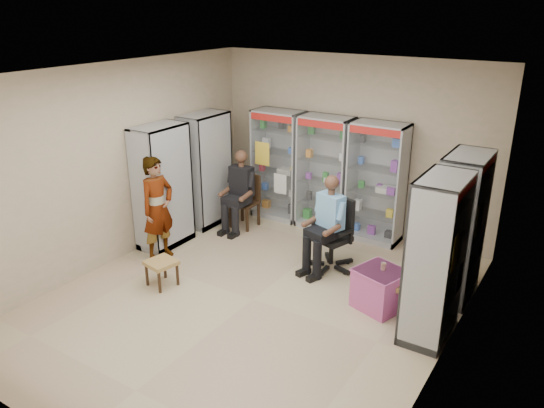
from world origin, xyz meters
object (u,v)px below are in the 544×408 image
Objects in this scene: cabinet_left_far at (206,170)px; wooden_chair at (244,202)px; cabinet_back_left at (278,165)px; office_chair at (332,234)px; woven_stool_a at (410,299)px; cabinet_back_mid at (325,174)px; seated_shopkeeper at (331,226)px; woven_stool_b at (162,273)px; cabinet_right_near at (435,259)px; cabinet_left_near at (162,187)px; pink_trunk at (380,289)px; cabinet_back_right at (376,183)px; standing_man at (158,208)px; cabinet_right_far at (460,227)px.

wooden_chair is at bearing 106.39° from cabinet_left_far.
wooden_chair is (-0.25, -0.73, -0.53)m from cabinet_back_left.
office_chair is 2.55× the size of woven_stool_a.
cabinet_back_mid reaches higher than office_chair.
woven_stool_b is (-1.77, -1.73, -0.50)m from seated_shopkeeper.
cabinet_left_near is (-4.46, 0.20, 0.00)m from cabinet_right_near.
pink_trunk is (-0.72, 0.24, -0.73)m from cabinet_right_near.
pink_trunk is at bearing 21.37° from woven_stool_b.
office_chair is at bearing -58.20° from cabinet_back_mid.
cabinet_back_right is at bearing 108.19° from cabinet_left_far.
woven_stool_a is at bearing -78.52° from standing_man.
cabinet_back_mid reaches higher than pink_trunk.
cabinet_left_far is (-4.46, 1.30, 0.00)m from cabinet_right_near.
cabinet_left_near is at bearing -179.46° from pink_trunk.
cabinet_back_right reaches higher than standing_man.
woven_stool_b is (0.24, -2.37, -0.28)m from wooden_chair.
cabinet_right_far is at bearing 29.09° from woven_stool_b.
woven_stool_b is (0.92, -1.07, -0.81)m from cabinet_left_near.
pink_trunk is at bearing -65.42° from cabinet_back_right.
cabinet_back_right reaches higher than office_chair.
cabinet_back_left is at bearing 71.10° from wooden_chair.
cabinet_left_far reaches higher than woven_stool_a.
woven_stool_a is (-0.33, 0.31, -0.79)m from cabinet_right_near.
cabinet_right_near is 1.05m from pink_trunk.
cabinet_left_near is at bearing -178.47° from woven_stool_a.
woven_stool_a is at bearing -5.56° from office_chair.
woven_stool_a is (4.13, 0.11, -0.79)m from cabinet_left_near.
office_chair is 0.66× the size of standing_man.
cabinet_back_mid is 1.50m from wooden_chair.
cabinet_right_near is at bearing -40.84° from cabinet_back_mid.
cabinet_back_right is 5.23× the size of woven_stool_b.
cabinet_left_far is 4.69× the size of woven_stool_a.
cabinet_back_right reaches higher than wooden_chair.
pink_trunk is at bearing -78.88° from standing_man.
office_chair is at bearing 147.01° from pink_trunk.
cabinet_right_near reaches higher than pink_trunk.
woven_stool_b is (0.92, -2.17, -0.81)m from cabinet_left_far.
cabinet_left_near is 0.53m from standing_man.
standing_man is (-3.85, -0.53, 0.61)m from woven_stool_a.
cabinet_right_far is (3.53, -1.13, 0.00)m from cabinet_back_left.
cabinet_right_far and cabinet_left_far have the same top height.
office_chair is 2.68m from standing_man.
seated_shopkeeper reaches higher than office_chair.
cabinet_back_mid is at bearing 133.04° from pink_trunk.
seated_shopkeeper is 2.53m from woven_stool_b.
cabinet_right_near and cabinet_left_near have the same top height.
wooden_chair reaches higher than woven_stool_b.
woven_stool_a is at bearing 76.53° from cabinet_left_far.
cabinet_back_right and cabinet_right_near have the same top height.
seated_shopkeeper is 3.25× the size of woven_stool_a.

